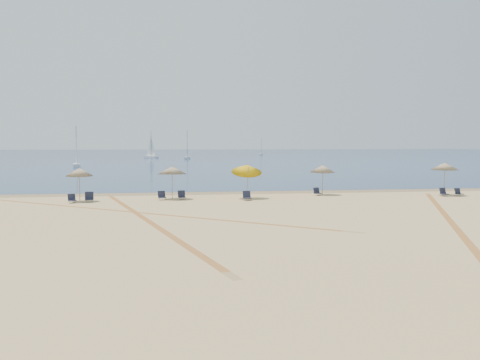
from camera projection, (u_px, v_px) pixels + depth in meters
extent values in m
plane|color=tan|center=(320.00, 246.00, 21.36)|extent=(160.00, 160.00, 0.00)
plane|color=#0C2151|center=(168.00, 153.00, 243.11)|extent=(500.00, 500.00, 0.00)
plane|color=olive|center=(232.00, 193.00, 45.01)|extent=(500.00, 500.00, 0.00)
cylinder|color=gray|center=(80.00, 186.00, 38.10)|extent=(0.05, 0.12, 2.19)
cone|color=beige|center=(79.00, 172.00, 38.07)|extent=(1.88, 1.90, 0.61)
sphere|color=gray|center=(79.00, 168.00, 38.05)|extent=(0.08, 0.08, 0.08)
cylinder|color=gray|center=(172.00, 184.00, 39.86)|extent=(0.05, 0.09, 2.24)
cone|color=beige|center=(172.00, 170.00, 39.78)|extent=(2.10, 2.11, 0.58)
sphere|color=gray|center=(172.00, 166.00, 39.76)|extent=(0.08, 0.08, 0.08)
cylinder|color=gray|center=(247.00, 183.00, 39.84)|extent=(0.05, 0.84, 2.36)
cone|color=#E8B20A|center=(247.00, 168.00, 40.11)|extent=(2.24, 2.30, 1.24)
sphere|color=gray|center=(247.00, 164.00, 40.10)|extent=(0.08, 0.08, 0.08)
cylinder|color=gray|center=(323.00, 181.00, 43.10)|extent=(0.05, 0.18, 2.22)
cone|color=beige|center=(323.00, 169.00, 43.09)|extent=(1.90, 1.93, 0.66)
sphere|color=gray|center=(323.00, 165.00, 43.07)|extent=(0.08, 0.08, 0.08)
cylinder|color=gray|center=(444.00, 180.00, 42.75)|extent=(0.05, 0.10, 2.41)
cone|color=beige|center=(445.00, 166.00, 42.70)|extent=(2.10, 2.11, 0.60)
sphere|color=gray|center=(445.00, 162.00, 42.68)|extent=(0.08, 0.08, 0.08)
cube|color=black|center=(72.00, 201.00, 37.00)|extent=(0.64, 0.64, 0.05)
cube|color=black|center=(72.00, 197.00, 37.20)|extent=(0.53, 0.35, 0.45)
cylinder|color=#A5A5AD|center=(69.00, 202.00, 36.73)|extent=(0.02, 0.02, 0.16)
cylinder|color=#A5A5AD|center=(75.00, 202.00, 36.92)|extent=(0.02, 0.02, 0.16)
cube|color=black|center=(89.00, 200.00, 37.51)|extent=(0.64, 0.64, 0.05)
cube|color=black|center=(89.00, 195.00, 37.77)|extent=(0.60, 0.27, 0.52)
cylinder|color=#A5A5AD|center=(85.00, 201.00, 37.25)|extent=(0.03, 0.03, 0.19)
cylinder|color=#A5A5AD|center=(92.00, 201.00, 37.37)|extent=(0.03, 0.03, 0.19)
cube|color=black|center=(162.00, 198.00, 39.05)|extent=(0.60, 0.60, 0.05)
cube|color=black|center=(162.00, 194.00, 39.28)|extent=(0.55, 0.27, 0.47)
cylinder|color=#A5A5AD|center=(159.00, 199.00, 38.80)|extent=(0.02, 0.02, 0.17)
cylinder|color=#A5A5AD|center=(165.00, 199.00, 38.94)|extent=(0.02, 0.02, 0.17)
cube|color=black|center=(182.00, 197.00, 39.41)|extent=(0.55, 0.55, 0.05)
cube|color=black|center=(181.00, 194.00, 39.65)|extent=(0.53, 0.22, 0.47)
cylinder|color=#A5A5AD|center=(179.00, 199.00, 39.19)|extent=(0.02, 0.02, 0.17)
cylinder|color=#A5A5AD|center=(185.00, 198.00, 39.28)|extent=(0.02, 0.02, 0.17)
cube|color=black|center=(248.00, 198.00, 38.64)|extent=(0.59, 0.59, 0.05)
cube|color=black|center=(247.00, 194.00, 38.89)|extent=(0.56, 0.24, 0.49)
cylinder|color=#A5A5AD|center=(245.00, 200.00, 38.40)|extent=(0.02, 0.02, 0.18)
cylinder|color=#A5A5AD|center=(251.00, 200.00, 38.50)|extent=(0.02, 0.02, 0.18)
cube|color=black|center=(318.00, 193.00, 42.43)|extent=(0.62, 0.62, 0.05)
cube|color=black|center=(316.00, 190.00, 42.64)|extent=(0.53, 0.31, 0.45)
cylinder|color=#A5A5AD|center=(317.00, 195.00, 42.17)|extent=(0.02, 0.02, 0.16)
cylinder|color=#A5A5AD|center=(321.00, 195.00, 42.34)|extent=(0.02, 0.02, 0.16)
cube|color=black|center=(445.00, 194.00, 41.84)|extent=(0.61, 0.61, 0.05)
cube|color=black|center=(443.00, 191.00, 42.07)|extent=(0.55, 0.28, 0.47)
cylinder|color=#A5A5AD|center=(444.00, 195.00, 41.59)|extent=(0.02, 0.02, 0.17)
cylinder|color=#A5A5AD|center=(448.00, 195.00, 41.73)|extent=(0.02, 0.02, 0.17)
cube|color=black|center=(460.00, 194.00, 42.02)|extent=(0.57, 0.57, 0.04)
cube|color=black|center=(457.00, 191.00, 42.24)|extent=(0.52, 0.26, 0.44)
cylinder|color=#A5A5AD|center=(459.00, 195.00, 41.79)|extent=(0.02, 0.02, 0.16)
cylinder|color=#A5A5AD|center=(463.00, 195.00, 41.91)|extent=(0.02, 0.02, 0.16)
cube|color=white|center=(187.00, 158.00, 150.72)|extent=(2.02, 5.43, 0.58)
cylinder|color=gray|center=(187.00, 144.00, 150.48)|extent=(0.12, 0.12, 7.71)
cube|color=white|center=(151.00, 157.00, 159.35)|extent=(4.23, 5.10, 0.58)
cylinder|color=gray|center=(151.00, 144.00, 159.11)|extent=(0.12, 0.12, 7.74)
cube|color=white|center=(261.00, 154.00, 206.58)|extent=(2.16, 4.41, 0.47)
cylinder|color=gray|center=(261.00, 146.00, 206.38)|extent=(0.09, 0.09, 6.21)
cube|color=white|center=(77.00, 165.00, 97.61)|extent=(1.90, 5.00, 0.53)
cylinder|color=gray|center=(76.00, 146.00, 97.38)|extent=(0.11, 0.11, 7.09)
plane|color=tan|center=(145.00, 219.00, 29.01)|extent=(33.13, 33.13, 0.00)
plane|color=tan|center=(142.00, 217.00, 30.04)|extent=(33.13, 33.13, 0.00)
plane|color=tan|center=(447.00, 217.00, 29.99)|extent=(36.96, 36.96, 0.00)
plane|color=tan|center=(445.00, 214.00, 31.05)|extent=(36.96, 36.96, 0.00)
plane|color=tan|center=(134.00, 212.00, 32.00)|extent=(39.53, 39.53, 0.00)
plane|color=tan|center=(121.00, 211.00, 32.60)|extent=(39.53, 39.53, 0.00)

